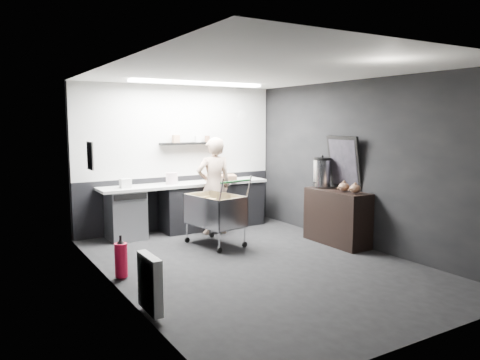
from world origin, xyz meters
TOP-DOWN VIEW (x-y plane):
  - floor at (0.00, 0.00)m, footprint 5.50×5.50m
  - ceiling at (0.00, 0.00)m, footprint 5.50×5.50m
  - wall_back at (0.00, 2.75)m, footprint 5.50×0.00m
  - wall_front at (0.00, -2.75)m, footprint 5.50×0.00m
  - wall_left at (-2.00, 0.00)m, footprint 0.00×5.50m
  - wall_right at (2.00, 0.00)m, footprint 0.00×5.50m
  - kitchen_wall_panel at (0.00, 2.73)m, footprint 3.95×0.02m
  - dado_panel at (0.00, 2.73)m, footprint 3.95×0.02m
  - floating_shelf at (0.20, 2.62)m, footprint 1.20×0.22m
  - wall_clock at (1.40, 2.72)m, footprint 0.20×0.03m
  - poster at (-1.98, 1.30)m, footprint 0.02×0.30m
  - poster_red_band at (-1.98, 1.30)m, footprint 0.02×0.22m
  - radiator at (-1.94, -0.90)m, footprint 0.10×0.50m
  - ceiling_strip at (0.00, 1.85)m, footprint 2.40×0.20m
  - prep_counter at (0.14, 2.42)m, footprint 3.20×0.61m
  - person at (0.35, 1.97)m, footprint 0.70×0.52m
  - shopping_cart at (-0.02, 1.26)m, footprint 0.78×1.12m
  - sideboard at (1.77, 0.31)m, footprint 0.51×1.20m
  - fire_extinguisher at (-1.85, 0.40)m, footprint 0.17×0.17m
  - cardboard_box at (0.71, 2.37)m, footprint 0.68×0.60m
  - pink_tub at (-0.28, 2.42)m, footprint 0.21×0.21m
  - white_container at (-1.15, 2.37)m, footprint 0.18×0.14m

SIDE VIEW (x-z plane):
  - floor at x=0.00m, z-range 0.00..0.00m
  - fire_extinguisher at x=-1.85m, z-range -0.01..0.54m
  - radiator at x=-1.94m, z-range 0.05..0.65m
  - prep_counter at x=0.14m, z-range 0.01..0.91m
  - dado_panel at x=0.00m, z-range 0.00..1.00m
  - shopping_cart at x=-0.02m, z-range -0.03..1.10m
  - sideboard at x=1.77m, z-range -0.33..1.47m
  - person at x=0.35m, z-range 0.00..1.75m
  - cardboard_box at x=0.71m, z-range 0.90..1.01m
  - white_container at x=-1.15m, z-range 0.90..1.06m
  - pink_tub at x=-0.28m, z-range 0.90..1.11m
  - wall_back at x=0.00m, z-range -1.40..4.10m
  - wall_front at x=0.00m, z-range -1.40..4.10m
  - wall_left at x=-2.00m, z-range -1.40..4.10m
  - wall_right at x=2.00m, z-range -1.40..4.10m
  - poster at x=-1.98m, z-range 1.35..1.75m
  - floating_shelf at x=0.20m, z-range 1.60..1.64m
  - poster_red_band at x=-1.98m, z-range 1.57..1.67m
  - kitchen_wall_panel at x=0.00m, z-range 1.00..2.70m
  - wall_clock at x=1.40m, z-range 2.05..2.25m
  - ceiling_strip at x=0.00m, z-range 2.65..2.69m
  - ceiling at x=0.00m, z-range 2.70..2.70m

